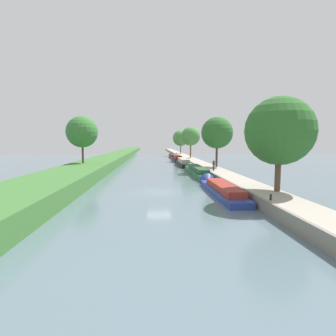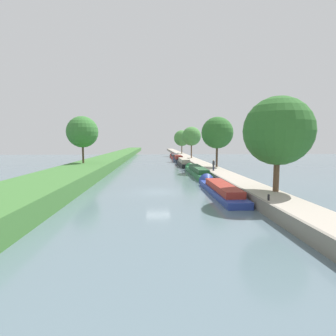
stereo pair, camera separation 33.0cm
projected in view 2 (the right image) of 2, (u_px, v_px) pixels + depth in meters
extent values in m
plane|color=slate|center=(158.00, 192.00, 27.75)|extent=(160.00, 160.00, 0.00)
cube|color=#3D7033|center=(49.00, 185.00, 27.07)|extent=(6.80, 260.00, 1.65)
cube|color=#A89E8E|center=(245.00, 187.00, 28.20)|extent=(3.05, 260.00, 0.95)
cube|color=gray|center=(229.00, 187.00, 28.11)|extent=(0.25, 260.00, 1.00)
cube|color=#283D93|center=(221.00, 192.00, 26.25)|extent=(2.04, 12.09, 0.58)
cube|color=maroon|center=(223.00, 187.00, 25.59)|extent=(1.67, 8.46, 0.59)
cone|color=#283D93|center=(207.00, 182.00, 32.86)|extent=(1.93, 1.22, 1.93)
cube|color=#1E6033|center=(197.00, 173.00, 41.64)|extent=(1.81, 15.07, 0.77)
cube|color=#234C2D|center=(198.00, 169.00, 40.82)|extent=(1.48, 10.55, 0.65)
cone|color=#1E6033|center=(190.00, 168.00, 49.66)|extent=(1.72, 1.09, 1.72)
cube|color=black|center=(184.00, 164.00, 57.43)|extent=(1.95, 12.02, 0.76)
cube|color=#B2A893|center=(184.00, 160.00, 56.75)|extent=(1.60, 8.41, 0.86)
cone|color=black|center=(180.00, 162.00, 63.98)|extent=(1.85, 1.17, 1.85)
cube|color=#141E42|center=(178.00, 160.00, 69.90)|extent=(1.98, 9.34, 0.71)
cube|color=maroon|center=(178.00, 157.00, 69.35)|extent=(1.62, 6.54, 0.89)
cone|color=#141E42|center=(176.00, 159.00, 75.13)|extent=(1.88, 1.19, 1.88)
cube|color=maroon|center=(174.00, 157.00, 84.54)|extent=(2.05, 14.27, 0.65)
cube|color=#333338|center=(175.00, 155.00, 83.77)|extent=(1.68, 9.99, 0.59)
cone|color=maroon|center=(173.00, 156.00, 92.25)|extent=(1.94, 1.23, 1.94)
cylinder|color=brown|center=(276.00, 171.00, 22.87)|extent=(0.50, 0.50, 3.60)
sphere|color=#2D6628|center=(278.00, 131.00, 22.52)|extent=(5.85, 5.85, 5.85)
cylinder|color=#4C3828|center=(217.00, 154.00, 44.90)|extent=(0.36, 0.36, 4.31)
sphere|color=#2D6628|center=(217.00, 133.00, 44.53)|extent=(5.32, 5.32, 5.32)
cylinder|color=brown|center=(191.00, 150.00, 69.03)|extent=(0.32, 0.32, 4.30)
sphere|color=#47843D|center=(191.00, 136.00, 68.68)|extent=(4.89, 4.89, 4.89)
cylinder|color=brown|center=(182.00, 148.00, 94.01)|extent=(0.34, 0.34, 3.93)
sphere|color=#47843D|center=(182.00, 138.00, 93.66)|extent=(5.58, 5.58, 5.58)
cylinder|color=#4C3828|center=(83.00, 152.00, 44.22)|extent=(0.32, 0.32, 3.77)
sphere|color=#387533|center=(82.00, 132.00, 43.89)|extent=(5.17, 5.17, 5.17)
cylinder|color=#282D42|center=(213.00, 168.00, 39.15)|extent=(0.26, 0.26, 0.82)
cylinder|color=#333338|center=(214.00, 163.00, 39.08)|extent=(0.34, 0.34, 0.62)
sphere|color=tan|center=(214.00, 160.00, 39.03)|extent=(0.22, 0.22, 0.22)
cylinder|color=black|center=(269.00, 197.00, 19.48)|extent=(0.16, 0.16, 0.45)
cylinder|color=black|center=(178.00, 153.00, 91.95)|extent=(0.16, 0.16, 0.45)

